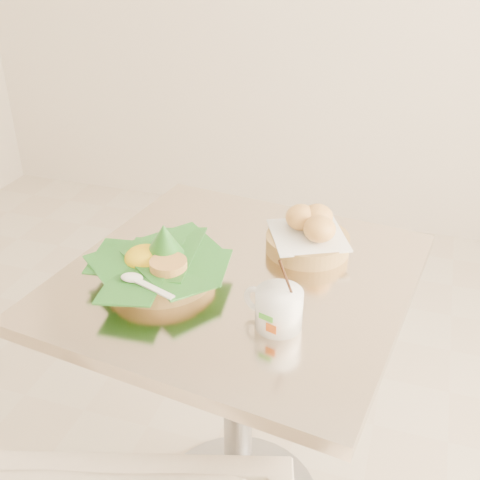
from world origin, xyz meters
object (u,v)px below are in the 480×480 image
(cafe_table, at_px, (238,355))
(bread_basket, at_px, (309,234))
(coffee_mug, at_px, (278,307))
(rice_basket, at_px, (159,262))

(cafe_table, distance_m, bread_basket, 0.32)
(cafe_table, bearing_deg, bread_basket, 50.81)
(bread_basket, height_order, coffee_mug, coffee_mug)
(cafe_table, distance_m, rice_basket, 0.31)
(cafe_table, relative_size, rice_basket, 2.75)
(cafe_table, height_order, coffee_mug, coffee_mug)
(coffee_mug, bearing_deg, bread_basket, 90.81)
(cafe_table, distance_m, coffee_mug, 0.32)
(cafe_table, xyz_separation_m, coffee_mug, (0.13, -0.14, 0.26))
(bread_basket, distance_m, coffee_mug, 0.29)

